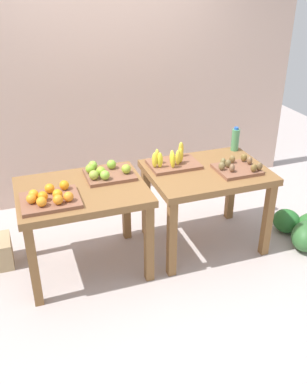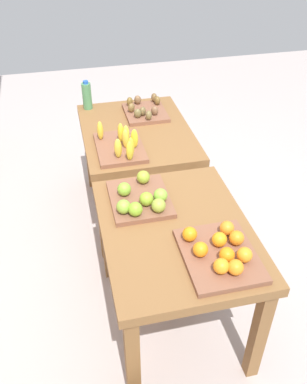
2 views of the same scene
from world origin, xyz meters
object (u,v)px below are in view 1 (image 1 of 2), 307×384
(banana_crate, at_px, (172,162))
(water_bottle, at_px, (235,140))
(display_table_right, at_px, (206,181))
(watermelon_pile, at_px, (303,229))
(kiwi_bin, at_px, (237,167))
(orange_bin, at_px, (50,198))
(apple_bin, at_px, (106,172))
(display_table_left, at_px, (82,201))

(banana_crate, relative_size, water_bottle, 1.90)
(display_table_right, xyz_separation_m, water_bottle, (0.44, 0.31, 0.23))
(watermelon_pile, bearing_deg, kiwi_bin, 166.90)
(watermelon_pile, bearing_deg, orange_bin, 176.88)
(display_table_right, relative_size, banana_crate, 2.34)
(display_table_right, height_order, banana_crate, banana_crate)
(display_table_right, bearing_deg, apple_bin, 170.58)
(kiwi_bin, bearing_deg, apple_bin, 166.76)
(display_table_left, distance_m, kiwi_bin, 1.37)
(banana_crate, height_order, water_bottle, water_bottle)
(display_table_left, height_order, kiwi_bin, kiwi_bin)
(kiwi_bin, bearing_deg, banana_crate, 151.39)
(orange_bin, bearing_deg, banana_crate, 15.62)
(banana_crate, bearing_deg, watermelon_pile, -19.97)
(apple_bin, distance_m, water_bottle, 1.33)
(banana_crate, height_order, watermelon_pile, banana_crate)
(display_table_left, distance_m, display_table_right, 1.12)
(display_table_right, bearing_deg, water_bottle, 35.39)
(water_bottle, bearing_deg, watermelon_pile, -50.38)
(display_table_left, xyz_separation_m, watermelon_pile, (2.05, -0.28, -0.54))
(apple_bin, relative_size, banana_crate, 0.92)
(watermelon_pile, bearing_deg, display_table_left, 172.28)
(display_table_left, height_order, display_table_right, same)
(display_table_left, relative_size, kiwi_bin, 2.84)
(display_table_left, height_order, water_bottle, water_bottle)
(banana_crate, bearing_deg, kiwi_bin, -28.61)
(orange_bin, relative_size, kiwi_bin, 1.20)
(display_table_left, height_order, banana_crate, banana_crate)
(banana_crate, relative_size, watermelon_pile, 0.63)
(banana_crate, distance_m, kiwi_bin, 0.57)
(orange_bin, distance_m, watermelon_pile, 2.42)
(display_table_right, distance_m, water_bottle, 0.59)
(banana_crate, relative_size, kiwi_bin, 1.22)
(orange_bin, xyz_separation_m, watermelon_pile, (2.32, -0.13, -0.69))
(orange_bin, height_order, apple_bin, apple_bin)
(apple_bin, height_order, banana_crate, banana_crate)
(display_table_right, distance_m, banana_crate, 0.35)
(display_table_left, distance_m, water_bottle, 1.61)
(display_table_right, relative_size, watermelon_pile, 1.46)
(apple_bin, xyz_separation_m, banana_crate, (0.60, 0.01, 0.00))
(apple_bin, xyz_separation_m, kiwi_bin, (1.11, -0.26, -0.01))
(orange_bin, relative_size, apple_bin, 1.08)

